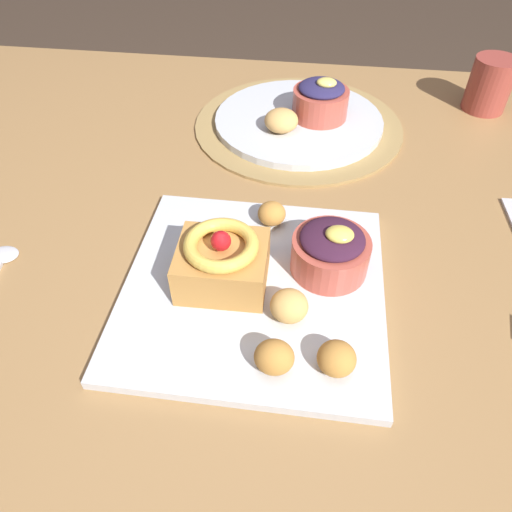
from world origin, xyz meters
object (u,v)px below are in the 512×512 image
fritter_front (337,358)px  fritter_extra (272,214)px  front_plate (254,288)px  fritter_middle (274,357)px  berry_ramekin (331,251)px  back_pastry (281,120)px  fritter_back (289,306)px  back_ramekin (321,100)px  coffee_mug (490,84)px  cake_slice (222,262)px  back_plate (299,121)px

fritter_front → fritter_extra: fritter_front is taller
front_plate → fritter_extra: 0.12m
fritter_middle → fritter_extra: fritter_middle is taller
front_plate → fritter_middle: 0.12m
berry_ramekin → back_pastry: bearing=106.1°
fritter_middle → fritter_back: (0.01, 0.07, -0.00)m
back_ramekin → coffee_mug: 0.32m
fritter_middle → back_pastry: size_ratio=0.73×
cake_slice → back_plate: size_ratio=0.36×
front_plate → back_plate: size_ratio=1.05×
fritter_middle → coffee_mug: size_ratio=0.44×
fritter_middle → berry_ramekin: bearing=70.9°
berry_ramekin → back_pastry: (-0.09, 0.31, -0.01)m
fritter_back → back_plate: fritter_back is taller
cake_slice → fritter_back: 0.09m
cake_slice → back_pastry: cake_slice is taller
back_ramekin → coffee_mug: bearing=18.7°
coffee_mug → fritter_front: bearing=-113.5°
fritter_front → back_plate: fritter_front is taller
front_plate → berry_ramekin: (0.09, 0.04, 0.04)m
fritter_front → coffee_mug: (0.26, 0.61, 0.02)m
fritter_extra → back_plate: size_ratio=0.13×
front_plate → back_ramekin: 0.41m
fritter_extra → fritter_middle: bearing=-83.1°
front_plate → back_plate: back_plate is taller
fritter_extra → fritter_front: bearing=-67.6°
fritter_middle → fritter_extra: bearing=96.9°
back_ramekin → back_pastry: size_ratio=1.69×
back_plate → back_pastry: bearing=-119.6°
back_ramekin → cake_slice: bearing=-103.6°
front_plate → fritter_front: (0.10, -0.10, 0.02)m
fritter_back → coffee_mug: (0.32, 0.54, 0.02)m
back_plate → back_pastry: (-0.03, -0.05, 0.02)m
cake_slice → back_pastry: bearing=84.2°
front_plate → berry_ramekin: 0.10m
coffee_mug → berry_ramekin: bearing=-120.5°
front_plate → back_pastry: bearing=90.2°
fritter_front → fritter_back: bearing=131.2°
berry_ramekin → fritter_back: 0.09m
fritter_front → back_pastry: back_pastry is taller
front_plate → fritter_middle: fritter_middle is taller
fritter_extra → back_pastry: size_ratio=0.66×
back_plate → back_pastry: 0.06m
berry_ramekin → fritter_middle: bearing=-109.1°
fritter_middle → fritter_extra: 0.23m
back_pastry → fritter_extra: bearing=-87.5°
fritter_middle → coffee_mug: (0.32, 0.61, 0.02)m
coffee_mug → fritter_back: bearing=-120.1°
back_ramekin → back_pastry: 0.08m
cake_slice → back_plate: bearing=81.0°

